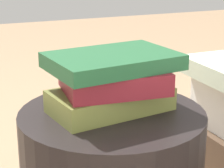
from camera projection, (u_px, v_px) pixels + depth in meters
book_olive at (110, 100)px, 1.04m from camera, size 0.30×0.20×0.05m
book_maroon at (113, 80)px, 1.02m from camera, size 0.25×0.19×0.05m
book_forest at (113, 61)px, 1.01m from camera, size 0.32×0.23×0.04m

